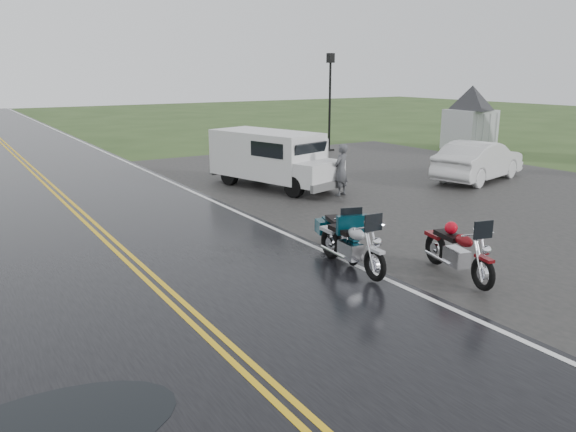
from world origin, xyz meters
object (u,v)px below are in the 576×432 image
(van_white, at_px, (294,168))
(motorcycle_silver, at_px, (375,252))
(motorcycle_red, at_px, (484,260))
(sedan_white, at_px, (479,162))
(lamp_post_far_right, at_px, (330,103))
(person_at_van, at_px, (341,171))
(motorcycle_teal, at_px, (353,240))
(visitor_center, at_px, (472,102))

(van_white, bearing_deg, motorcycle_silver, -126.96)
(motorcycle_red, distance_m, van_white, 8.47)
(motorcycle_silver, height_order, sedan_white, sedan_white)
(lamp_post_far_right, bearing_deg, motorcycle_silver, -123.46)
(van_white, height_order, person_at_van, van_white)
(motorcycle_teal, bearing_deg, motorcycle_red, -45.91)
(motorcycle_teal, bearing_deg, lamp_post_far_right, 73.21)
(motorcycle_teal, relative_size, van_white, 0.41)
(motorcycle_teal, xyz_separation_m, van_white, (2.49, 6.05, 0.38))
(motorcycle_teal, relative_size, person_at_van, 1.22)
(van_white, xyz_separation_m, person_at_van, (1.42, -0.53, -0.15))
(visitor_center, xyz_separation_m, van_white, (-13.79, -4.95, -1.43))
(motorcycle_silver, height_order, person_at_van, person_at_van)
(lamp_post_far_right, bearing_deg, motorcycle_teal, -124.61)
(motorcycle_red, bearing_deg, van_white, 94.93)
(sedan_white, bearing_deg, person_at_van, 70.22)
(sedan_white, bearing_deg, motorcycle_silver, 106.62)
(motorcycle_teal, bearing_deg, person_at_van, 72.47)
(motorcycle_teal, xyz_separation_m, lamp_post_far_right, (9.80, 14.20, 1.80))
(motorcycle_red, distance_m, lamp_post_far_right, 18.72)
(visitor_center, xyz_separation_m, lamp_post_far_right, (-6.49, 3.21, -0.01))
(sedan_white, bearing_deg, van_white, 67.20)
(van_white, distance_m, lamp_post_far_right, 11.04)
(motorcycle_red, bearing_deg, person_at_van, 84.63)
(visitor_center, bearing_deg, sedan_white, -137.31)
(motorcycle_teal, height_order, lamp_post_far_right, lamp_post_far_right)
(sedan_white, bearing_deg, motorcycle_red, 116.21)
(motorcycle_red, relative_size, sedan_white, 0.49)
(motorcycle_teal, distance_m, motorcycle_silver, 0.95)
(van_white, relative_size, sedan_white, 1.14)
(motorcycle_teal, height_order, person_at_van, person_at_van)
(motorcycle_teal, xyz_separation_m, motorcycle_silver, (-0.20, -0.92, 0.04))
(lamp_post_far_right, bearing_deg, van_white, -131.86)
(motorcycle_teal, relative_size, motorcycle_silver, 0.94)
(motorcycle_red, bearing_deg, lamp_post_far_right, 76.47)
(motorcycle_teal, distance_m, van_white, 6.55)
(visitor_center, height_order, motorcycle_silver, visitor_center)
(sedan_white, bearing_deg, visitor_center, -61.25)
(van_white, relative_size, person_at_van, 3.01)
(motorcycle_silver, relative_size, person_at_van, 1.29)
(motorcycle_silver, relative_size, sedan_white, 0.49)
(lamp_post_far_right, bearing_deg, visitor_center, -26.28)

